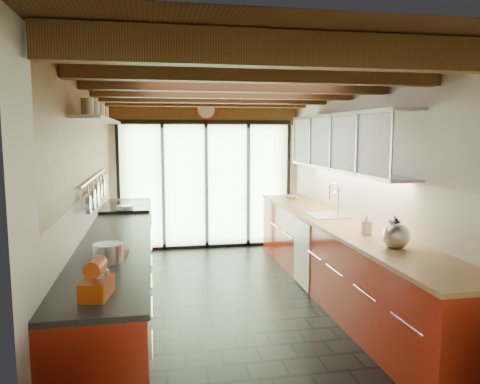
{
  "coord_description": "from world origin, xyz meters",
  "views": [
    {
      "loc": [
        -0.91,
        -5.15,
        1.96
      ],
      "look_at": [
        0.14,
        0.4,
        1.25
      ],
      "focal_mm": 35.0,
      "sensor_mm": 36.0,
      "label": 1
    }
  ],
  "objects": [
    {
      "name": "soap_bottle",
      "position": [
        1.27,
        -0.72,
        1.03
      ],
      "size": [
        0.12,
        0.12,
        0.21
      ],
      "primitive_type": "imported",
      "rotation": [
        0.0,
        0.0,
        -0.28
      ],
      "color": "silver",
      "rests_on": "right_counter"
    },
    {
      "name": "range_stove",
      "position": [
        -1.28,
        1.45,
        0.47
      ],
      "size": [
        0.66,
        0.9,
        0.97
      ],
      "color": "silver",
      "rests_on": "ground"
    },
    {
      "name": "paper_towel",
      "position": [
        1.27,
        -1.27,
        1.05
      ],
      "size": [
        0.14,
        0.14,
        0.3
      ],
      "color": "white",
      "rests_on": "right_counter"
    },
    {
      "name": "ceiling_beams",
      "position": [
        -0.0,
        0.38,
        2.46
      ],
      "size": [
        3.14,
        5.06,
        4.9
      ],
      "color": "#593316",
      "rests_on": "ground"
    },
    {
      "name": "kettle",
      "position": [
        1.27,
        -1.31,
        1.05
      ],
      "size": [
        0.31,
        0.34,
        0.29
      ],
      "color": "silver",
      "rests_on": "right_counter"
    },
    {
      "name": "left_counter",
      "position": [
        -1.28,
        0.0,
        0.46
      ],
      "size": [
        0.68,
        5.0,
        0.92
      ],
      "color": "maroon",
      "rests_on": "ground"
    },
    {
      "name": "pot_small",
      "position": [
        -1.27,
        1.16,
        0.96
      ],
      "size": [
        0.27,
        0.27,
        0.09
      ],
      "primitive_type": "cylinder",
      "rotation": [
        0.0,
        0.0,
        -0.21
      ],
      "color": "silver",
      "rests_on": "left_counter"
    },
    {
      "name": "upper_cabinets_right",
      "position": [
        1.43,
        0.3,
        1.85
      ],
      "size": [
        0.34,
        3.0,
        3.0
      ],
      "color": "silver",
      "rests_on": "ground"
    },
    {
      "name": "room_shell",
      "position": [
        0.0,
        0.0,
        1.65
      ],
      "size": [
        5.5,
        5.5,
        5.5
      ],
      "color": "silver",
      "rests_on": "ground"
    },
    {
      "name": "left_wall_fixtures",
      "position": [
        -1.47,
        0.18,
        1.85
      ],
      "size": [
        0.28,
        2.6,
        0.96
      ],
      "color": "silver",
      "rests_on": "ground"
    },
    {
      "name": "cutting_board",
      "position": [
        -1.27,
        -1.15,
        0.94
      ],
      "size": [
        0.3,
        0.39,
        0.03
      ],
      "primitive_type": "cube",
      "rotation": [
        0.0,
        0.0,
        -0.12
      ],
      "color": "brown",
      "rests_on": "left_counter"
    },
    {
      "name": "bowl",
      "position": [
        1.27,
        1.96,
        0.94
      ],
      "size": [
        0.2,
        0.2,
        0.05
      ],
      "primitive_type": "imported",
      "rotation": [
        0.0,
        0.0,
        -0.06
      ],
      "color": "silver",
      "rests_on": "right_counter"
    },
    {
      "name": "glass_door",
      "position": [
        0.0,
        2.69,
        1.66
      ],
      "size": [
        2.95,
        0.1,
        2.9
      ],
      "color": "#C6EAAD",
      "rests_on": "ground"
    },
    {
      "name": "stand_mixer",
      "position": [
        -1.27,
        -2.13,
        1.02
      ],
      "size": [
        0.21,
        0.31,
        0.26
      ],
      "color": "#AF380E",
      "rests_on": "left_counter"
    },
    {
      "name": "ground",
      "position": [
        0.0,
        0.0,
        0.0
      ],
      "size": [
        5.5,
        5.5,
        0.0
      ],
      "primitive_type": "plane",
      "color": "black",
      "rests_on": "ground"
    },
    {
      "name": "sink_assembly",
      "position": [
        1.29,
        0.4,
        0.96
      ],
      "size": [
        0.45,
        0.52,
        0.43
      ],
      "color": "silver",
      "rests_on": "right_counter"
    },
    {
      "name": "pot_large",
      "position": [
        -1.27,
        -1.3,
        1.0
      ],
      "size": [
        0.25,
        0.25,
        0.15
      ],
      "primitive_type": "cylinder",
      "rotation": [
        0.0,
        0.0,
        0.06
      ],
      "color": "silver",
      "rests_on": "left_counter"
    },
    {
      "name": "right_counter",
      "position": [
        1.27,
        0.0,
        0.46
      ],
      "size": [
        0.68,
        5.0,
        0.92
      ],
      "color": "maroon",
      "rests_on": "ground"
    }
  ]
}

